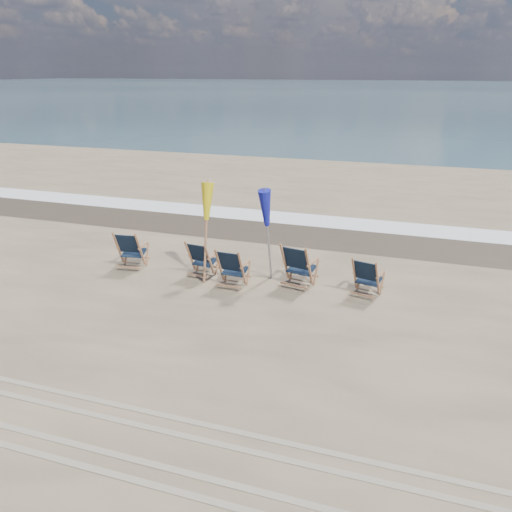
{
  "coord_description": "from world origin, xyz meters",
  "views": [
    {
      "loc": [
        3.15,
        -7.43,
        4.7
      ],
      "look_at": [
        0.0,
        2.2,
        0.9
      ],
      "focal_mm": 35.0,
      "sensor_mm": 36.0,
      "label": 1
    }
  ],
  "objects_px": {
    "beach_chair_0": "(140,251)",
    "beach_chair_4": "(377,280)",
    "beach_chair_3": "(309,268)",
    "umbrella_blue": "(269,211)",
    "umbrella_yellow": "(205,207)",
    "beach_chair_1": "(209,261)",
    "beach_chair_2": "(242,270)"
  },
  "relations": [
    {
      "from": "beach_chair_4",
      "to": "umbrella_yellow",
      "type": "bearing_deg",
      "value": 15.27
    },
    {
      "from": "beach_chair_2",
      "to": "beach_chair_4",
      "type": "xyz_separation_m",
      "value": [
        2.94,
        0.42,
        -0.03
      ]
    },
    {
      "from": "beach_chair_3",
      "to": "umbrella_blue",
      "type": "relative_size",
      "value": 0.49
    },
    {
      "from": "umbrella_yellow",
      "to": "umbrella_blue",
      "type": "height_order",
      "value": "umbrella_yellow"
    },
    {
      "from": "beach_chair_3",
      "to": "beach_chair_4",
      "type": "bearing_deg",
      "value": -169.3
    },
    {
      "from": "beach_chair_3",
      "to": "beach_chair_2",
      "type": "bearing_deg",
      "value": 28.71
    },
    {
      "from": "umbrella_yellow",
      "to": "beach_chair_2",
      "type": "bearing_deg",
      "value": -17.63
    },
    {
      "from": "beach_chair_1",
      "to": "beach_chair_4",
      "type": "height_order",
      "value": "beach_chair_1"
    },
    {
      "from": "beach_chair_1",
      "to": "umbrella_yellow",
      "type": "bearing_deg",
      "value": 38.01
    },
    {
      "from": "beach_chair_3",
      "to": "umbrella_yellow",
      "type": "relative_size",
      "value": 0.47
    },
    {
      "from": "beach_chair_0",
      "to": "umbrella_blue",
      "type": "bearing_deg",
      "value": 178.99
    },
    {
      "from": "beach_chair_2",
      "to": "umbrella_yellow",
      "type": "height_order",
      "value": "umbrella_yellow"
    },
    {
      "from": "beach_chair_3",
      "to": "beach_chair_4",
      "type": "xyz_separation_m",
      "value": [
        1.51,
        -0.02,
        -0.07
      ]
    },
    {
      "from": "beach_chair_1",
      "to": "beach_chair_0",
      "type": "bearing_deg",
      "value": 6.94
    },
    {
      "from": "beach_chair_4",
      "to": "umbrella_blue",
      "type": "height_order",
      "value": "umbrella_blue"
    },
    {
      "from": "beach_chair_0",
      "to": "umbrella_blue",
      "type": "distance_m",
      "value": 3.42
    },
    {
      "from": "beach_chair_0",
      "to": "beach_chair_4",
      "type": "xyz_separation_m",
      "value": [
        5.72,
        0.08,
        -0.05
      ]
    },
    {
      "from": "beach_chair_2",
      "to": "beach_chair_3",
      "type": "xyz_separation_m",
      "value": [
        1.43,
        0.44,
        0.05
      ]
    },
    {
      "from": "beach_chair_1",
      "to": "beach_chair_4",
      "type": "relative_size",
      "value": 1.0
    },
    {
      "from": "beach_chair_4",
      "to": "umbrella_yellow",
      "type": "distance_m",
      "value": 4.14
    },
    {
      "from": "beach_chair_0",
      "to": "beach_chair_1",
      "type": "height_order",
      "value": "beach_chair_0"
    },
    {
      "from": "beach_chair_1",
      "to": "beach_chair_4",
      "type": "bearing_deg",
      "value": -172.0
    },
    {
      "from": "beach_chair_1",
      "to": "umbrella_blue",
      "type": "height_order",
      "value": "umbrella_blue"
    },
    {
      "from": "beach_chair_0",
      "to": "beach_chair_4",
      "type": "distance_m",
      "value": 5.72
    },
    {
      "from": "beach_chair_0",
      "to": "beach_chair_2",
      "type": "xyz_separation_m",
      "value": [
        2.78,
        -0.35,
        -0.02
      ]
    },
    {
      "from": "beach_chair_1",
      "to": "beach_chair_2",
      "type": "bearing_deg",
      "value": 166.66
    },
    {
      "from": "beach_chair_0",
      "to": "umbrella_yellow",
      "type": "xyz_separation_m",
      "value": [
        1.79,
        -0.03,
        1.26
      ]
    },
    {
      "from": "beach_chair_0",
      "to": "beach_chair_4",
      "type": "height_order",
      "value": "beach_chair_0"
    },
    {
      "from": "beach_chair_3",
      "to": "beach_chair_4",
      "type": "height_order",
      "value": "beach_chair_3"
    },
    {
      "from": "beach_chair_1",
      "to": "umbrella_blue",
      "type": "relative_size",
      "value": 0.42
    },
    {
      "from": "beach_chair_1",
      "to": "umbrella_yellow",
      "type": "distance_m",
      "value": 1.31
    },
    {
      "from": "umbrella_blue",
      "to": "umbrella_yellow",
      "type": "bearing_deg",
      "value": -164.1
    }
  ]
}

